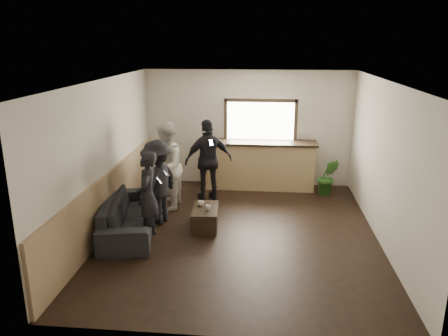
# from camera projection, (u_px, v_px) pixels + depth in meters

# --- Properties ---
(ground) EXTENTS (5.00, 6.00, 0.01)m
(ground) POSITION_uv_depth(u_px,v_px,m) (240.00, 233.00, 8.16)
(ground) COLOR black
(room_shell) EXTENTS (5.01, 6.01, 2.80)m
(room_shell) POSITION_uv_depth(u_px,v_px,m) (200.00, 156.00, 7.81)
(room_shell) COLOR silver
(room_shell) RESTS_ON ground
(bar_counter) EXTENTS (2.70, 0.68, 2.13)m
(bar_counter) POSITION_uv_depth(u_px,v_px,m) (259.00, 162.00, 10.53)
(bar_counter) COLOR tan
(bar_counter) RESTS_ON ground
(sofa) EXTENTS (1.31, 2.41, 0.67)m
(sofa) POSITION_uv_depth(u_px,v_px,m) (129.00, 214.00, 8.15)
(sofa) COLOR black
(sofa) RESTS_ON ground
(coffee_table) EXTENTS (0.53, 0.89, 0.38)m
(coffee_table) POSITION_uv_depth(u_px,v_px,m) (205.00, 217.00, 8.39)
(coffee_table) COLOR black
(coffee_table) RESTS_ON ground
(cup_a) EXTENTS (0.15, 0.15, 0.09)m
(cup_a) POSITION_uv_depth(u_px,v_px,m) (201.00, 203.00, 8.45)
(cup_a) COLOR silver
(cup_a) RESTS_ON coffee_table
(cup_b) EXTENTS (0.14, 0.14, 0.10)m
(cup_b) POSITION_uv_depth(u_px,v_px,m) (208.00, 208.00, 8.22)
(cup_b) COLOR silver
(cup_b) RESTS_ON coffee_table
(potted_plant) EXTENTS (0.49, 0.40, 0.87)m
(potted_plant) POSITION_uv_depth(u_px,v_px,m) (328.00, 177.00, 10.05)
(potted_plant) COLOR #2D6623
(potted_plant) RESTS_ON ground
(person_a) EXTENTS (0.49, 0.63, 1.62)m
(person_a) POSITION_uv_depth(u_px,v_px,m) (148.00, 196.00, 7.72)
(person_a) COLOR black
(person_a) RESTS_ON ground
(person_b) EXTENTS (0.72, 0.91, 1.86)m
(person_b) POSITION_uv_depth(u_px,v_px,m) (166.00, 167.00, 9.09)
(person_b) COLOR beige
(person_b) RESTS_ON ground
(person_c) EXTENTS (0.95, 1.22, 1.66)m
(person_c) POSITION_uv_depth(u_px,v_px,m) (158.00, 182.00, 8.42)
(person_c) COLOR black
(person_c) RESTS_ON ground
(person_d) EXTENTS (1.16, 0.83, 1.82)m
(person_d) POSITION_uv_depth(u_px,v_px,m) (209.00, 160.00, 9.64)
(person_d) COLOR black
(person_d) RESTS_ON ground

